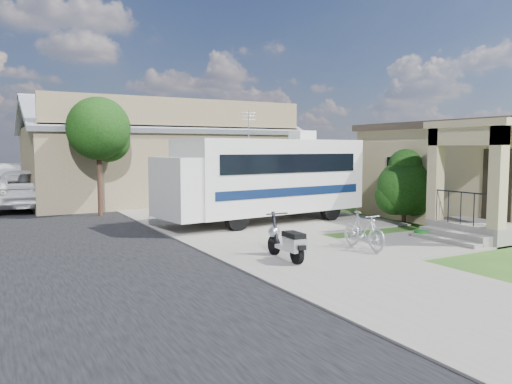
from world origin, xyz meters
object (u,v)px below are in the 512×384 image
pickup_truck (25,189)px  garden_hose (421,235)px  motorhome (265,176)px  van (13,180)px  shrub (405,185)px  scooter (287,242)px  bicycle (364,233)px

pickup_truck → garden_hose: bearing=131.1°
motorhome → van: size_ratio=1.25×
shrub → scooter: shrub is taller
shrub → bicycle: size_ratio=1.65×
motorhome → pickup_truck: size_ratio=1.27×
scooter → shrub: bearing=28.5°
pickup_truck → van: van is taller
motorhome → shrub: 4.92m
motorhome → van: bearing=107.9°
shrub → garden_hose: shrub is taller
van → garden_hose: van is taller
motorhome → pickup_truck: 11.20m
bicycle → pickup_truck: (-6.89, 14.06, 0.37)m
motorhome → shrub: (4.33, -2.31, -0.31)m
van → garden_hose: (9.76, -20.28, -0.80)m
bicycle → garden_hose: (2.74, 0.63, -0.37)m
shrub → garden_hose: size_ratio=5.85×
scooter → bicycle: bearing=6.6°
shrub → pickup_truck: size_ratio=0.43×
pickup_truck → van: size_ratio=0.98×
garden_hose → motorhome: bearing=118.4°
pickup_truck → garden_hose: (9.62, -13.42, -0.74)m
motorhome → bicycle: 5.52m
motorhome → bicycle: bearing=-98.8°
shrub → scooter: (-6.88, -3.21, -0.86)m
motorhome → scooter: motorhome is taller
shrub → bicycle: shrub is taller
scooter → pickup_truck: 14.90m
scooter → garden_hose: bearing=12.0°
shrub → motorhome: bearing=151.9°
motorhome → scooter: (-2.54, -5.53, -1.17)m
van → garden_hose: 22.52m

